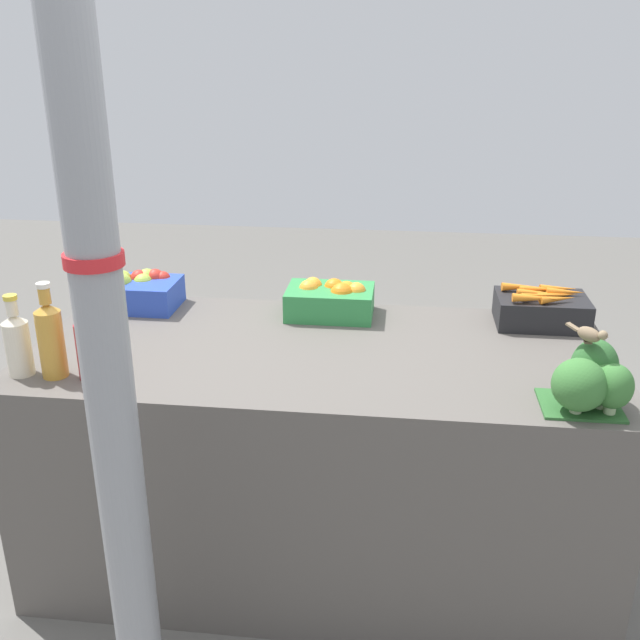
{
  "coord_description": "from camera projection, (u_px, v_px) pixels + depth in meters",
  "views": [
    {
      "loc": [
        0.26,
        -2.18,
        1.77
      ],
      "look_at": [
        0.0,
        0.0,
        0.93
      ],
      "focal_mm": 40.0,
      "sensor_mm": 36.0,
      "label": 1
    }
  ],
  "objects": [
    {
      "name": "juice_bottle_ruby",
      "position": [
        87.0,
        346.0,
        2.13
      ],
      "size": [
        0.06,
        0.06,
        0.25
      ],
      "color": "#B2333D",
      "rests_on": "market_table"
    },
    {
      "name": "carrot_crate",
      "position": [
        542.0,
        308.0,
        2.57
      ],
      "size": [
        0.32,
        0.22,
        0.14
      ],
      "color": "black",
      "rests_on": "market_table"
    },
    {
      "name": "ground_plane",
      "position": [
        320.0,
        549.0,
        2.68
      ],
      "size": [
        10.0,
        10.0,
        0.0
      ],
      "primitive_type": "plane",
      "color": "#605E59"
    },
    {
      "name": "orange_crate",
      "position": [
        332.0,
        299.0,
        2.65
      ],
      "size": [
        0.32,
        0.22,
        0.14
      ],
      "color": "#2D8442",
      "rests_on": "market_table"
    },
    {
      "name": "support_pole",
      "position": [
        100.0,
        311.0,
        1.58
      ],
      "size": [
        0.13,
        0.13,
        2.44
      ],
      "color": "gray",
      "rests_on": "ground_plane"
    },
    {
      "name": "juice_bottle_cloudy",
      "position": [
        17.0,
        342.0,
        2.16
      ],
      "size": [
        0.08,
        0.08,
        0.26
      ],
      "color": "beige",
      "rests_on": "market_table"
    },
    {
      "name": "apple_crate",
      "position": [
        135.0,
        290.0,
        2.74
      ],
      "size": [
        0.32,
        0.22,
        0.14
      ],
      "color": "#2847B7",
      "rests_on": "market_table"
    },
    {
      "name": "juice_bottle_amber",
      "position": [
        51.0,
        338.0,
        2.14
      ],
      "size": [
        0.08,
        0.08,
        0.3
      ],
      "color": "gold",
      "rests_on": "market_table"
    },
    {
      "name": "market_table",
      "position": [
        320.0,
        454.0,
        2.53
      ],
      "size": [
        1.93,
        0.91,
        0.83
      ],
      "primitive_type": "cube",
      "color": "#56514C",
      "rests_on": "ground_plane"
    },
    {
      "name": "sparrow_bird",
      "position": [
        590.0,
        334.0,
        1.93
      ],
      "size": [
        0.1,
        0.11,
        0.05
      ],
      "rotation": [
        0.0,
        0.0,
        -0.88
      ],
      "color": "#4C3D2D",
      "rests_on": "broccoli_pile"
    },
    {
      "name": "broccoli_pile",
      "position": [
        593.0,
        381.0,
        1.95
      ],
      "size": [
        0.23,
        0.23,
        0.19
      ],
      "color": "#2D602D",
      "rests_on": "market_table"
    }
  ]
}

